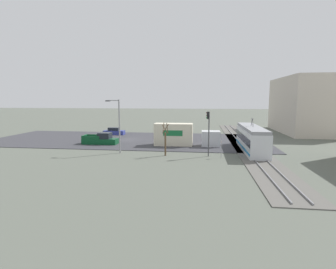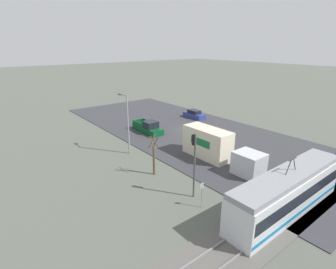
# 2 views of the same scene
# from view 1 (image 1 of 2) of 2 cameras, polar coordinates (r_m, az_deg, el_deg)

# --- Properties ---
(ground_plane) EXTENTS (320.00, 320.00, 0.00)m
(ground_plane) POSITION_cam_1_polar(r_m,az_deg,el_deg) (49.19, -8.77, -1.14)
(ground_plane) COLOR #565B51
(road_surface) EXTENTS (20.33, 50.24, 0.08)m
(road_surface) POSITION_cam_1_polar(r_m,az_deg,el_deg) (49.19, -8.78, -1.09)
(road_surface) COLOR #38383D
(road_surface) RESTS_ON ground
(rail_bed) EXTENTS (57.09, 4.40, 0.22)m
(rail_bed) POSITION_cam_1_polar(r_m,az_deg,el_deg) (47.80, 15.91, -1.54)
(rail_bed) COLOR #5B5954
(rail_bed) RESTS_ON ground
(light_rail_tram) EXTENTS (12.93, 2.60, 4.66)m
(light_rail_tram) POSITION_cam_1_polar(r_m,az_deg,el_deg) (39.60, 17.72, -0.93)
(light_rail_tram) COLOR silver
(light_rail_tram) RESTS_ON ground
(box_truck) EXTENTS (2.47, 10.41, 3.53)m
(box_truck) POSITION_cam_1_polar(r_m,az_deg,el_deg) (42.11, 3.17, -0.19)
(box_truck) COLOR silver
(box_truck) RESTS_ON ground
(pickup_truck) EXTENTS (2.04, 5.77, 1.90)m
(pickup_truck) POSITION_cam_1_polar(r_m,az_deg,el_deg) (45.02, -14.38, -1.08)
(pickup_truck) COLOR #0C4723
(pickup_truck) RESTS_ON ground
(sedan_car_0) EXTENTS (1.73, 4.35, 1.50)m
(sedan_car_0) POSITION_cam_1_polar(r_m,az_deg,el_deg) (56.21, -11.66, 0.61)
(sedan_car_0) COLOR navy
(sedan_car_0) RESTS_ON ground
(traffic_light_pole) EXTENTS (0.28, 0.47, 5.89)m
(traffic_light_pole) POSITION_cam_1_polar(r_m,az_deg,el_deg) (34.46, 8.78, 1.42)
(traffic_light_pole) COLOR #47474C
(traffic_light_pole) RESTS_ON ground
(street_tree) EXTENTS (1.06, 0.88, 4.45)m
(street_tree) POSITION_cam_1_polar(r_m,az_deg,el_deg) (34.74, -0.58, -1.35)
(street_tree) COLOR brown
(street_tree) RESTS_ON ground
(street_lamp_near_crossing) EXTENTS (0.36, 1.95, 7.44)m
(street_lamp_near_crossing) POSITION_cam_1_polar(r_m,az_deg,el_deg) (36.79, -10.87, 2.65)
(street_lamp_near_crossing) COLOR gray
(street_lamp_near_crossing) RESTS_ON ground
(no_parking_sign) EXTENTS (0.32, 0.08, 2.27)m
(no_parking_sign) POSITION_cam_1_polar(r_m,az_deg,el_deg) (34.26, 11.52, -2.71)
(no_parking_sign) COLOR gray
(no_parking_sign) RESTS_ON ground
(backdrop_office_block) EXTENTS (20.86, 10.52, 12.30)m
(backdrop_office_block) POSITION_cam_1_polar(r_m,az_deg,el_deg) (66.34, 27.66, 5.68)
(backdrop_office_block) COLOR beige
(backdrop_office_block) RESTS_ON ground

